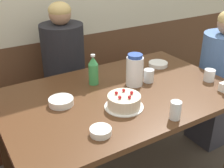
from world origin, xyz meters
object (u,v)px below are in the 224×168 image
(water_pitcher, at_px, (135,70))
(bowl_side_dish, at_px, (158,64))
(glass_shot_small, at_px, (175,110))
(soju_bottle, at_px, (93,70))
(bench_seat, at_px, (72,107))
(birthday_cake, at_px, (124,101))
(glass_tumbler_short, at_px, (149,76))
(bowl_soup_white, at_px, (61,102))
(bowl_rice_small, at_px, (101,131))
(person_dark_striped, at_px, (65,78))
(glass_water_tall, at_px, (209,75))
(person_grey_tee, at_px, (219,82))

(water_pitcher, relative_size, bowl_side_dish, 1.46)
(water_pitcher, height_order, glass_shot_small, water_pitcher)
(soju_bottle, relative_size, glass_shot_small, 2.03)
(bench_seat, distance_m, glass_shot_small, 1.36)
(glass_shot_small, bearing_deg, birthday_cake, 124.77)
(bowl_side_dish, xyz_separation_m, glass_tumbler_short, (-0.24, -0.18, 0.03))
(bowl_soup_white, distance_m, bowl_rice_small, 0.38)
(bench_seat, xyz_separation_m, soju_bottle, (-0.08, -0.62, 0.63))
(water_pitcher, xyz_separation_m, bowl_side_dish, (0.35, 0.17, -0.09))
(water_pitcher, xyz_separation_m, person_dark_striped, (-0.23, 0.68, -0.27))
(bowl_rice_small, bearing_deg, bowl_soup_white, 98.43)
(bench_seat, xyz_separation_m, glass_water_tall, (0.62, -1.00, 0.57))
(bowl_soup_white, bearing_deg, bench_seat, 64.03)
(water_pitcher, relative_size, bowl_soup_white, 1.47)
(soju_bottle, bearing_deg, water_pitcher, -34.03)
(person_grey_tee, height_order, person_dark_striped, person_dark_striped)
(soju_bottle, distance_m, bowl_rice_small, 0.58)
(bowl_soup_white, distance_m, person_dark_striped, 0.76)
(bowl_side_dish, distance_m, person_dark_striped, 0.79)
(glass_water_tall, height_order, glass_shot_small, glass_shot_small)
(birthday_cake, height_order, soju_bottle, soju_bottle)
(bench_seat, bearing_deg, water_pitcher, -79.35)
(birthday_cake, bearing_deg, soju_bottle, 90.72)
(glass_water_tall, xyz_separation_m, person_dark_striped, (-0.71, 0.90, -0.21))
(water_pitcher, height_order, person_grey_tee, person_grey_tee)
(person_grey_tee, bearing_deg, person_dark_striped, -33.26)
(bowl_soup_white, xyz_separation_m, glass_shot_small, (0.47, -0.46, 0.03))
(bowl_side_dish, bearing_deg, glass_shot_small, -122.92)
(bowl_soup_white, distance_m, person_grey_tee, 1.40)
(birthday_cake, bearing_deg, glass_water_tall, -0.77)
(glass_shot_small, distance_m, person_dark_striped, 1.17)
(glass_tumbler_short, bearing_deg, bowl_side_dish, 37.57)
(birthday_cake, bearing_deg, bowl_rice_small, -147.11)
(glass_shot_small, bearing_deg, person_grey_tee, 24.76)
(bowl_side_dish, bearing_deg, person_grey_tee, -21.63)
(birthday_cake, height_order, bowl_soup_white, birthday_cake)
(water_pitcher, height_order, bowl_rice_small, water_pitcher)
(bowl_soup_white, height_order, glass_shot_small, glass_shot_small)
(water_pitcher, bearing_deg, glass_water_tall, -24.65)
(bowl_rice_small, distance_m, person_grey_tee, 1.38)
(water_pitcher, height_order, person_dark_striped, person_dark_striped)
(water_pitcher, height_order, bowl_soup_white, water_pitcher)
(water_pitcher, xyz_separation_m, glass_water_tall, (0.48, -0.22, -0.06))
(water_pitcher, bearing_deg, bowl_rice_small, -141.72)
(bench_seat, bearing_deg, person_dark_striped, -129.39)
(birthday_cake, bearing_deg, person_grey_tee, 9.33)
(bowl_side_dish, relative_size, glass_shot_small, 1.42)
(bowl_soup_white, bearing_deg, glass_water_tall, -12.76)
(bench_seat, distance_m, glass_tumbler_short, 1.01)
(bench_seat, bearing_deg, birthday_cake, -94.39)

